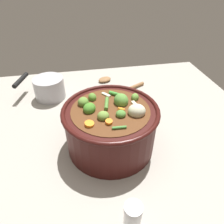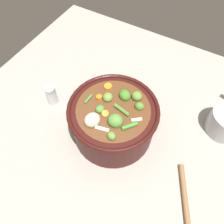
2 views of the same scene
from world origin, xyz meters
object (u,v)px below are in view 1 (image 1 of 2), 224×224
object	(u,v)px
cooking_pot	(111,127)
salt_shaker	(133,217)
wooden_spoon	(114,86)
small_saucepan	(49,88)

from	to	relation	value
cooking_pot	salt_shaker	xyz separation A→B (m)	(-0.25, 0.00, -0.03)
wooden_spoon	salt_shaker	size ratio (longest dim) A/B	2.74
salt_shaker	cooking_pot	bearing A→B (deg)	-0.00
salt_shaker	small_saucepan	bearing A→B (deg)	19.18
wooden_spoon	small_saucepan	distance (m)	0.28
wooden_spoon	small_saucepan	xyz separation A→B (m)	(-0.03, 0.28, 0.04)
wooden_spoon	salt_shaker	distance (m)	0.61
wooden_spoon	small_saucepan	size ratio (longest dim) A/B	1.12
cooking_pot	wooden_spoon	world-z (taller)	cooking_pot
cooking_pot	salt_shaker	size ratio (longest dim) A/B	3.41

